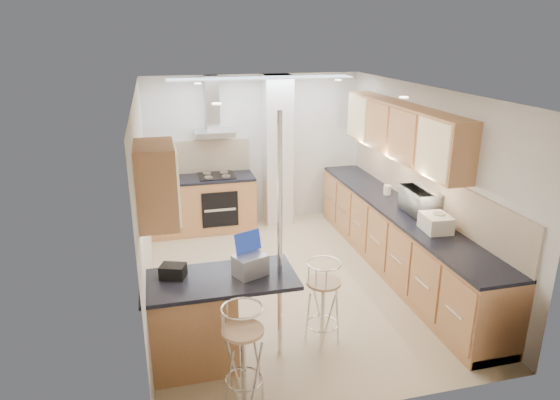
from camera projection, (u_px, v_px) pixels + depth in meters
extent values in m
plane|color=#D1BA8B|center=(292.00, 282.00, 6.63)|extent=(4.80, 4.80, 0.00)
cube|color=silver|center=(255.00, 150.00, 8.43)|extent=(3.60, 0.04, 2.50)
cube|color=silver|center=(372.00, 281.00, 4.02)|extent=(3.60, 0.04, 2.50)
cube|color=silver|center=(144.00, 204.00, 5.81)|extent=(0.04, 4.80, 2.50)
cube|color=silver|center=(423.00, 182.00, 6.64)|extent=(0.04, 4.80, 2.50)
cube|color=white|center=(293.00, 91.00, 5.82)|extent=(3.60, 4.80, 0.02)
cube|color=#B67A49|center=(401.00, 130.00, 6.76)|extent=(0.34, 3.00, 0.72)
cube|color=#B67A49|center=(156.00, 184.00, 4.40)|extent=(0.34, 0.62, 0.72)
cube|color=beige|center=(421.00, 187.00, 6.66)|extent=(0.03, 4.40, 0.56)
cube|color=beige|center=(198.00, 157.00, 8.21)|extent=(1.70, 0.03, 0.56)
cube|color=white|center=(278.00, 151.00, 8.32)|extent=(0.45, 0.40, 2.50)
cube|color=silver|center=(214.00, 133.00, 7.91)|extent=(0.62, 0.48, 0.08)
cube|color=silver|center=(212.00, 104.00, 7.90)|extent=(0.22, 0.20, 0.88)
cylinder|color=white|center=(280.00, 242.00, 4.77)|extent=(0.05, 0.05, 2.50)
cube|color=black|center=(220.00, 210.00, 7.96)|extent=(0.58, 0.02, 0.58)
cube|color=black|center=(216.00, 176.00, 8.09)|extent=(0.58, 0.50, 0.02)
cube|color=tan|center=(261.00, 78.00, 7.48)|extent=(2.80, 0.35, 0.02)
cube|color=#B67A49|center=(397.00, 240.00, 6.83)|extent=(0.60, 4.40, 0.88)
cube|color=black|center=(400.00, 209.00, 6.68)|extent=(0.63, 4.40, 0.04)
cube|color=#B67A49|center=(202.00, 205.00, 8.19)|extent=(1.70, 0.60, 0.88)
cube|color=black|center=(201.00, 178.00, 8.04)|extent=(1.70, 0.63, 0.04)
cube|color=#B67A49|center=(221.00, 322.00, 4.89)|extent=(1.35, 0.62, 0.90)
cube|color=black|center=(219.00, 280.00, 4.74)|extent=(1.47, 0.72, 0.04)
imported|color=silver|center=(423.00, 201.00, 6.39)|extent=(0.42, 0.61, 0.33)
cube|color=#98999F|center=(250.00, 265.00, 4.76)|extent=(0.36, 0.32, 0.20)
cube|color=black|center=(173.00, 271.00, 4.73)|extent=(0.28, 0.24, 0.13)
cylinder|color=white|center=(403.00, 193.00, 6.96)|extent=(0.16, 0.16, 0.19)
cylinder|color=white|center=(387.00, 190.00, 7.17)|extent=(0.14, 0.14, 0.14)
cylinder|color=#B8B493|center=(438.00, 222.00, 5.88)|extent=(0.16, 0.16, 0.21)
cylinder|color=silver|center=(423.00, 214.00, 6.23)|extent=(0.12, 0.12, 0.15)
cube|color=white|center=(436.00, 223.00, 5.87)|extent=(0.32, 0.39, 0.20)
cylinder|color=silver|center=(160.00, 174.00, 7.82)|extent=(0.16, 0.16, 0.22)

